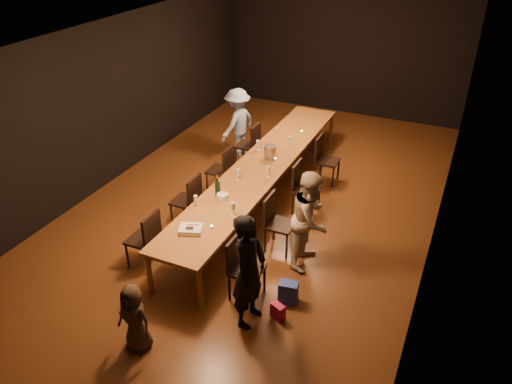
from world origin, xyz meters
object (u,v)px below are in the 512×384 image
at_px(chair_right_0, 247,269).
at_px(chair_left_2, 220,170).
at_px(child, 134,318).
at_px(ice_bucket, 270,152).
at_px(champagne_bottle, 218,185).
at_px(woman_tan, 311,219).
at_px(man_blue, 238,123).
at_px(chair_right_3, 328,160).
at_px(chair_left_3, 247,145).
at_px(chair_right_1, 280,224).
at_px(plate_stack, 222,197).
at_px(chair_left_1, 186,200).
at_px(birthday_cake, 191,229).
at_px(chair_left_0, 143,239).
at_px(chair_right_2, 307,189).
at_px(table, 262,167).
at_px(woman_birthday, 249,271).

xyz_separation_m(chair_right_0, chair_left_2, (-1.70, 2.40, 0.00)).
height_order(child, ice_bucket, ice_bucket).
bearing_deg(champagne_bottle, woman_tan, -2.62).
bearing_deg(ice_bucket, man_blue, 135.08).
relative_size(chair_right_3, chair_left_3, 1.00).
distance_m(chair_right_1, plate_stack, 0.99).
bearing_deg(chair_left_3, woman_tan, -138.68).
distance_m(chair_left_1, birthday_cake, 1.38).
bearing_deg(chair_left_1, chair_right_1, -90.00).
bearing_deg(champagne_bottle, child, -84.90).
xyz_separation_m(chair_right_1, chair_left_3, (-1.70, 2.40, 0.00)).
bearing_deg(woman_tan, chair_left_3, 42.36).
bearing_deg(chair_left_0, man_blue, 5.77).
bearing_deg(chair_left_0, plate_stack, -36.28).
distance_m(chair_right_1, chair_right_3, 2.40).
relative_size(chair_right_2, chair_left_3, 1.00).
bearing_deg(chair_left_3, child, -170.08).
bearing_deg(man_blue, table, 50.01).
bearing_deg(chair_right_2, woman_birthday, 4.49).
distance_m(chair_right_3, woman_tan, 2.58).
height_order(table, birthday_cake, birthday_cake).
height_order(chair_right_0, child, child).
xyz_separation_m(chair_left_0, woman_tan, (2.21, 1.09, 0.30)).
bearing_deg(chair_right_0, chair_left_3, -154.72).
distance_m(woman_tan, champagne_bottle, 1.58).
xyz_separation_m(chair_right_0, birthday_cake, (-0.92, 0.11, 0.32)).
xyz_separation_m(chair_left_2, woman_tan, (2.21, -1.31, 0.30)).
height_order(chair_right_2, child, child).
distance_m(child, plate_stack, 2.46).
xyz_separation_m(chair_left_3, ice_bucket, (0.88, -0.91, 0.41)).
bearing_deg(chair_right_1, child, -17.82).
relative_size(chair_right_2, chair_left_2, 1.00).
relative_size(chair_left_3, plate_stack, 5.23).
relative_size(chair_left_1, champagne_bottle, 2.69).
relative_size(table, chair_right_1, 6.45).
bearing_deg(chair_left_3, plate_stack, -162.95).
relative_size(table, chair_right_2, 6.45).
xyz_separation_m(chair_right_0, chair_right_1, (0.00, 1.20, 0.00)).
height_order(chair_right_3, woman_birthday, woman_birthday).
bearing_deg(chair_right_0, champagne_bottle, -137.65).
distance_m(chair_right_1, ice_bucket, 1.75).
bearing_deg(child, woman_tan, 65.02).
height_order(chair_left_3, ice_bucket, ice_bucket).
xyz_separation_m(chair_left_0, chair_left_3, (0.00, 3.60, 0.00)).
height_order(woman_tan, plate_stack, woman_tan).
distance_m(chair_right_2, man_blue, 2.64).
distance_m(plate_stack, champagne_bottle, 0.21).
bearing_deg(chair_right_3, champagne_bottle, -23.38).
height_order(chair_left_1, chair_left_3, same).
bearing_deg(man_blue, woman_birthday, 39.52).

